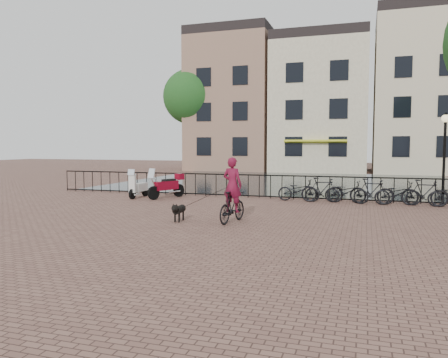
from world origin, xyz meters
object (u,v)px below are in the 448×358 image
(lamp_post, at_px, (445,143))
(dog, at_px, (179,212))
(motorcycle, at_px, (166,183))
(scooter, at_px, (139,183))
(cyclist, at_px, (232,194))

(lamp_post, distance_m, dog, 10.38)
(motorcycle, height_order, scooter, motorcycle)
(dog, xyz_separation_m, scooter, (-4.11, 4.95, 0.37))
(lamp_post, xyz_separation_m, motorcycle, (-11.01, -0.96, -1.70))
(lamp_post, xyz_separation_m, dog, (-8.15, -6.08, -2.09))
(lamp_post, height_order, cyclist, lamp_post)
(lamp_post, relative_size, dog, 3.99)
(cyclist, bearing_deg, scooter, -29.28)
(cyclist, height_order, dog, cyclist)
(dog, xyz_separation_m, motorcycle, (-2.86, 5.12, 0.39))
(cyclist, relative_size, motorcycle, 1.18)
(lamp_post, distance_m, motorcycle, 11.18)
(lamp_post, bearing_deg, motorcycle, -175.00)
(scooter, bearing_deg, lamp_post, 6.29)
(motorcycle, bearing_deg, dog, -37.87)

